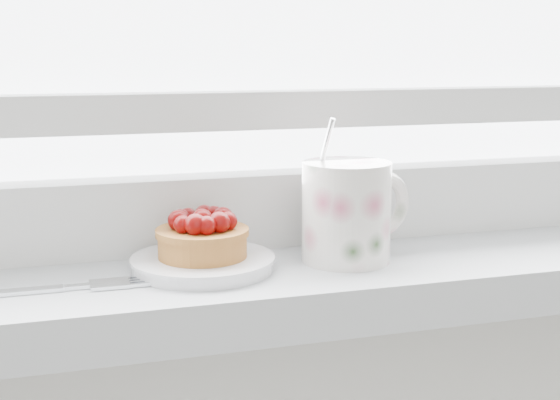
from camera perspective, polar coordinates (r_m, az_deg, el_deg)
name	(u,v)px	position (r m, az deg, el deg)	size (l,w,h in m)	color
saucer	(203,263)	(0.67, -5.66, -4.64)	(0.12, 0.12, 0.01)	white
raspberry_tart	(202,235)	(0.67, -5.69, -2.58)	(0.08, 0.08, 0.04)	#91541F
floral_mug	(349,209)	(0.69, 5.06, -0.68)	(0.12, 0.10, 0.13)	silver
fork	(41,290)	(0.64, -17.09, -6.29)	(0.20, 0.02, 0.00)	silver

